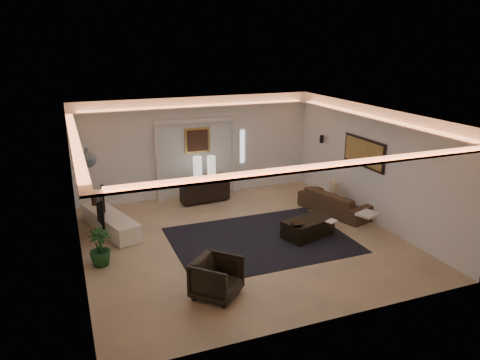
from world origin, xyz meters
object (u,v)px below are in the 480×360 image
object	(u,v)px
console	(205,189)
coffee_table	(308,228)
armchair	(217,278)
sofa	(335,202)

from	to	relation	value
console	coffee_table	world-z (taller)	console
console	armchair	world-z (taller)	console
console	coffee_table	size ratio (longest dim) A/B	1.17
sofa	armchair	world-z (taller)	armchair
sofa	coffee_table	bearing A→B (deg)	110.94
sofa	armchair	bearing A→B (deg)	107.17
console	armchair	size ratio (longest dim) A/B	1.73
console	sofa	xyz separation A→B (m)	(2.99, -2.08, -0.10)
console	armchair	distance (m)	5.04
sofa	console	bearing A→B (deg)	39.19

